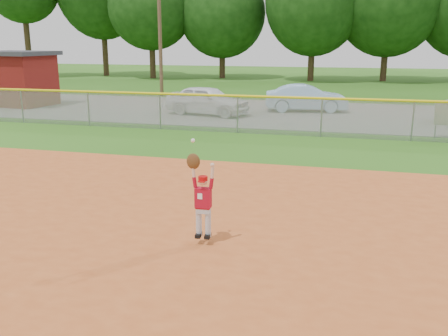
{
  "coord_description": "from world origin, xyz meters",
  "views": [
    {
      "loc": [
        4.51,
        -9.47,
        3.71
      ],
      "look_at": [
        1.97,
        0.25,
        1.1
      ],
      "focal_mm": 40.0,
      "sensor_mm": 36.0,
      "label": 1
    }
  ],
  "objects_px": {
    "car_blue": "(306,98)",
    "utility_shed": "(17,78)",
    "car_white_a": "(207,100)",
    "ballplayer": "(202,196)"
  },
  "relations": [
    {
      "from": "car_white_a",
      "to": "utility_shed",
      "type": "xyz_separation_m",
      "value": [
        -11.49,
        0.9,
        0.8
      ]
    },
    {
      "from": "car_white_a",
      "to": "ballplayer",
      "type": "height_order",
      "value": "ballplayer"
    },
    {
      "from": "car_white_a",
      "to": "utility_shed",
      "type": "distance_m",
      "value": 11.55
    },
    {
      "from": "car_white_a",
      "to": "utility_shed",
      "type": "bearing_deg",
      "value": 97.69
    },
    {
      "from": "car_white_a",
      "to": "car_blue",
      "type": "relative_size",
      "value": 1.01
    },
    {
      "from": "utility_shed",
      "to": "ballplayer",
      "type": "bearing_deg",
      "value": -45.89
    },
    {
      "from": "car_white_a",
      "to": "utility_shed",
      "type": "height_order",
      "value": "utility_shed"
    },
    {
      "from": "car_blue",
      "to": "utility_shed",
      "type": "xyz_separation_m",
      "value": [
        -16.13,
        -1.54,
        0.83
      ]
    },
    {
      "from": "car_white_a",
      "to": "car_blue",
      "type": "bearing_deg",
      "value": -50.1
    },
    {
      "from": "car_white_a",
      "to": "car_blue",
      "type": "xyz_separation_m",
      "value": [
        4.64,
        2.44,
        -0.03
      ]
    }
  ]
}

